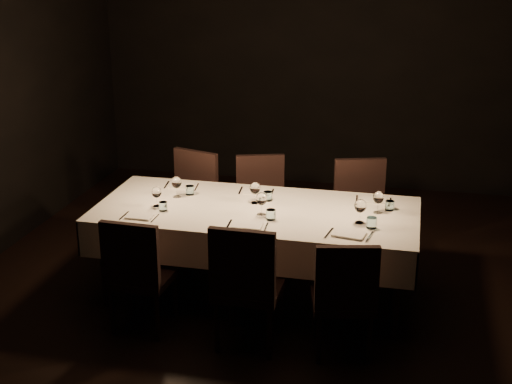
% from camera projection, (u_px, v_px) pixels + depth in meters
% --- Properties ---
extents(room, '(5.01, 6.01, 3.01)m').
position_uv_depth(room, '(256.00, 117.00, 5.34)').
color(room, black).
rests_on(room, ground).
extents(dining_table, '(2.52, 1.12, 0.76)m').
position_uv_depth(dining_table, '(256.00, 217.00, 5.61)').
color(dining_table, black).
rests_on(dining_table, ground).
extents(chair_near_left, '(0.45, 0.45, 0.90)m').
position_uv_depth(chair_near_left, '(137.00, 270.00, 5.14)').
color(chair_near_left, black).
rests_on(chair_near_left, ground).
extents(place_setting_near_left, '(0.29, 0.39, 0.16)m').
position_uv_depth(place_setting_near_left, '(153.00, 203.00, 5.53)').
color(place_setting_near_left, silver).
rests_on(place_setting_near_left, dining_table).
extents(chair_near_center, '(0.46, 0.46, 0.95)m').
position_uv_depth(chair_near_center, '(246.00, 281.00, 4.92)').
color(chair_near_center, black).
rests_on(chair_near_center, ground).
extents(place_setting_near_center, '(0.33, 0.40, 0.18)m').
position_uv_depth(place_setting_near_center, '(259.00, 211.00, 5.35)').
color(place_setting_near_center, silver).
rests_on(place_setting_near_center, dining_table).
extents(chair_near_right, '(0.50, 0.50, 0.88)m').
position_uv_depth(chair_near_right, '(344.00, 293.00, 4.82)').
color(chair_near_right, black).
rests_on(chair_near_right, ground).
extents(place_setting_near_right, '(0.35, 0.41, 0.19)m').
position_uv_depth(place_setting_near_right, '(360.00, 218.00, 5.19)').
color(place_setting_near_right, silver).
rests_on(place_setting_near_right, dining_table).
extents(chair_far_left, '(0.57, 0.57, 0.95)m').
position_uv_depth(chair_far_left, '(190.00, 199.00, 6.50)').
color(chair_far_left, black).
rests_on(chair_far_left, ground).
extents(place_setting_far_left, '(0.32, 0.40, 0.17)m').
position_uv_depth(place_setting_far_left, '(181.00, 185.00, 5.91)').
color(place_setting_far_left, silver).
rests_on(place_setting_far_left, dining_table).
extents(chair_far_center, '(0.55, 0.55, 0.92)m').
position_uv_depth(chair_far_center, '(261.00, 201.00, 6.48)').
color(chair_far_center, black).
rests_on(chair_far_center, ground).
extents(place_setting_far_center, '(0.32, 0.40, 0.18)m').
position_uv_depth(place_setting_far_center, '(258.00, 191.00, 5.77)').
color(place_setting_far_center, silver).
rests_on(place_setting_far_center, dining_table).
extents(chair_far_right, '(0.57, 0.57, 0.94)m').
position_uv_depth(chair_far_right, '(361.00, 209.00, 6.27)').
color(chair_far_right, black).
rests_on(chair_far_right, ground).
extents(place_setting_far_right, '(0.32, 0.40, 0.18)m').
position_uv_depth(place_setting_far_right, '(379.00, 200.00, 5.56)').
color(place_setting_far_right, silver).
rests_on(place_setting_far_right, dining_table).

